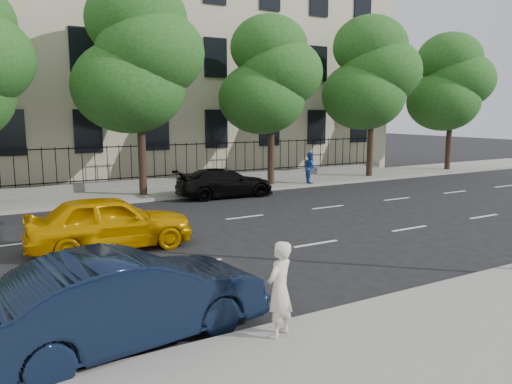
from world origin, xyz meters
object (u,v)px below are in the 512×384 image
street_light (511,62)px  black_sedan (225,183)px  navy_sedan (126,299)px  yellow_taxi (110,222)px  woman_near (279,289)px

street_light → black_sedan: bearing=94.7°
street_light → navy_sedan: bearing=176.5°
yellow_taxi → street_light: bearing=-126.2°
street_light → black_sedan: size_ratio=1.72×
yellow_taxi → woman_near: size_ratio=2.80×
black_sedan → woman_near: bearing=161.0°
navy_sedan → woman_near: (2.26, -1.32, 0.17)m
street_light → yellow_taxi: size_ratio=1.71×
street_light → navy_sedan: street_light is taller
street_light → navy_sedan: 10.27m
street_light → woman_near: 8.21m
black_sedan → woman_near: 15.24m
yellow_taxi → woman_near: (0.99, -7.60, 0.19)m
woman_near → yellow_taxi: bearing=-109.6°
yellow_taxi → navy_sedan: size_ratio=0.95×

